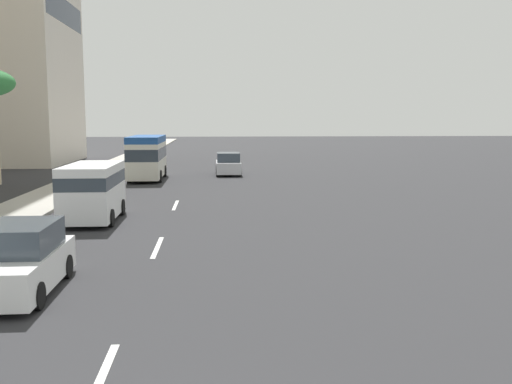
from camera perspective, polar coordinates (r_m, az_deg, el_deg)
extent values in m
plane|color=#2D2D30|center=(37.05, -7.24, 0.64)|extent=(198.00, 198.00, 0.00)
cube|color=#B2ADA3|center=(38.06, -17.91, 0.63)|extent=(162.00, 3.11, 0.15)
cube|color=silver|center=(10.18, -15.48, -18.01)|extent=(3.20, 0.16, 0.01)
cube|color=silver|center=(19.55, -9.86, -5.48)|extent=(3.20, 0.16, 0.01)
cube|color=silver|center=(28.73, -8.08, -1.32)|extent=(3.20, 0.16, 0.01)
cube|color=silver|center=(41.03, -10.86, 3.22)|extent=(6.56, 2.16, 2.40)
cube|color=#1E4C93|center=(40.96, -10.91, 5.22)|extent=(6.56, 2.16, 0.46)
cube|color=#28333D|center=(41.00, -10.87, 3.86)|extent=(6.57, 2.17, 0.80)
cylinder|color=black|center=(39.13, -9.64, 1.57)|extent=(0.84, 0.26, 0.84)
cylinder|color=black|center=(39.37, -12.62, 1.53)|extent=(0.84, 0.26, 0.84)
cylinder|color=black|center=(42.90, -9.17, 2.09)|extent=(0.84, 0.26, 0.84)
cylinder|color=black|center=(43.12, -11.90, 2.05)|extent=(0.84, 0.26, 0.84)
cube|color=white|center=(15.40, -22.69, -7.19)|extent=(4.18, 1.78, 0.85)
cube|color=#38424C|center=(15.42, -22.59, -4.21)|extent=(2.30, 1.64, 0.70)
cylinder|color=black|center=(14.04, -21.09, -9.70)|extent=(0.64, 0.22, 0.64)
cylinder|color=black|center=(16.44, -18.49, -7.10)|extent=(0.64, 0.22, 0.64)
cylinder|color=black|center=(16.92, -23.92, -6.95)|extent=(0.64, 0.22, 0.64)
cube|color=white|center=(24.91, -16.05, 0.15)|extent=(4.67, 1.99, 2.21)
cube|color=#2D3842|center=(24.85, -16.09, 1.26)|extent=(4.68, 2.00, 0.53)
cylinder|color=black|center=(23.51, -14.40, -2.55)|extent=(0.72, 0.24, 0.72)
cylinder|color=black|center=(23.91, -18.87, -2.55)|extent=(0.72, 0.24, 0.72)
cylinder|color=black|center=(26.23, -13.34, -1.50)|extent=(0.72, 0.24, 0.72)
cylinder|color=black|center=(26.59, -17.37, -1.52)|extent=(0.72, 0.24, 0.72)
cube|color=silver|center=(43.91, -2.79, 2.53)|extent=(4.17, 1.85, 0.84)
cube|color=#38424C|center=(43.65, -2.79, 3.51)|extent=(2.29, 1.70, 0.69)
cylinder|color=black|center=(45.21, -3.92, 2.30)|extent=(0.64, 0.22, 0.64)
cylinder|color=black|center=(45.26, -1.76, 2.32)|extent=(0.64, 0.22, 0.64)
cylinder|color=black|center=(42.64, -3.89, 2.00)|extent=(0.64, 0.22, 0.64)
cylinder|color=black|center=(42.68, -1.60, 2.02)|extent=(0.64, 0.22, 0.64)
cube|color=#2D3847|center=(59.63, -18.63, 16.75)|extent=(12.94, 0.08, 2.40)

